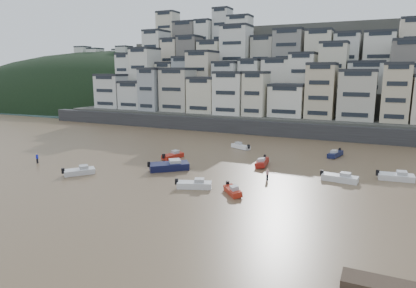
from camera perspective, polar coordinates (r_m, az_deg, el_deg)
The scene contains 17 objects.
ground at distance 43.72m, azimuth -28.80°, elevation -11.14°, with size 400.00×400.00×0.00m, color brown.
sea_strip at distance 221.72m, azimuth -15.45°, elevation 6.70°, with size 340.00×340.00×0.00m, color #4B656C.
harbor_wall at distance 92.31m, azimuth 9.98°, elevation 2.36°, with size 140.00×3.00×3.50m, color #38383A.
hillside at distance 129.41m, azimuth 16.94°, elevation 9.52°, with size 141.04×66.00×50.00m.
headland at distance 204.47m, azimuth -14.06°, elevation 6.43°, with size 216.00×135.00×53.33m.
boat_a at distance 50.28m, azimuth -2.12°, elevation -6.06°, with size 5.09×1.67×1.39m, color silver, non-canonical shape.
boat_b at distance 48.00m, azimuth 3.81°, elevation -7.06°, with size 4.26×1.39×1.16m, color #AD2515, non-canonical shape.
boat_c at distance 59.30m, azimuth -6.00°, elevation -3.20°, with size 6.81×2.23×1.86m, color #13163C, non-canonical shape.
boat_d at distance 56.47m, azimuth 19.63°, elevation -4.74°, with size 5.41×1.77×1.48m, color silver, non-canonical shape.
boat_e at distance 62.52m, azimuth 8.32°, elevation -2.71°, with size 5.26×1.72×1.43m, color maroon, non-canonical shape.
boat_f at distance 67.41m, azimuth -5.44°, elevation -1.67°, with size 4.93×1.61×1.35m, color #B02215, non-canonical shape.
boat_g at distance 60.20m, azimuth 26.95°, elevation -4.37°, with size 5.26×1.72×1.43m, color silver, non-canonical shape.
boat_h at distance 75.83m, azimuth 5.05°, elevation -0.25°, with size 4.75×1.55×1.29m, color white, non-canonical shape.
boat_i at distance 72.36m, azimuth 18.99°, elevation -1.34°, with size 5.05×1.65×1.38m, color #141B3F, non-canonical shape.
boat_j at distance 59.98m, azimuth -19.18°, elevation -3.86°, with size 4.94×1.62×1.35m, color silver, non-canonical shape.
person_blue at distance 70.05m, azimuth -24.80°, elevation -2.01°, with size 0.44×0.44×1.74m, color #1B22CE, non-canonical shape.
person_pink at distance 54.57m, azimuth 9.12°, elevation -4.62°, with size 0.44×0.44×1.74m, color #D19396, non-canonical shape.
Camera 1 is at (33.69, -23.15, 15.53)m, focal length 32.00 mm.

